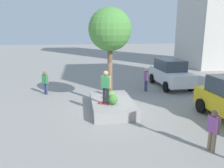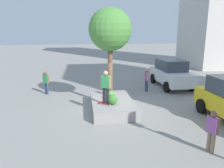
{
  "view_description": "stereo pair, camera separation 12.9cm",
  "coord_description": "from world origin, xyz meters",
  "px_view_note": "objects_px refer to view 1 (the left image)",
  "views": [
    {
      "loc": [
        11.32,
        -1.75,
        4.3
      ],
      "look_at": [
        -0.16,
        -0.01,
        1.47
      ],
      "focal_mm": 35.39,
      "sensor_mm": 36.0,
      "label": 1
    },
    {
      "loc": [
        11.34,
        -1.62,
        4.3
      ],
      "look_at": [
        -0.16,
        -0.01,
        1.47
      ],
      "focal_mm": 35.39,
      "sensor_mm": 36.0,
      "label": 2
    }
  ],
  "objects_px": {
    "planter_ledge": "(112,105)",
    "passerby_with_bag": "(213,128)",
    "skateboarder": "(106,85)",
    "police_car": "(170,73)",
    "pedestrian_crossing": "(146,78)",
    "plaza_tree": "(110,30)",
    "bystander_watching": "(45,81)",
    "skateboard": "(106,103)"
  },
  "relations": [
    {
      "from": "planter_ledge",
      "to": "plaza_tree",
      "type": "xyz_separation_m",
      "value": [
        -0.82,
        0.01,
        4.03
      ]
    },
    {
      "from": "planter_ledge",
      "to": "plaza_tree",
      "type": "distance_m",
      "value": 4.11
    },
    {
      "from": "skateboarder",
      "to": "police_car",
      "type": "height_order",
      "value": "skateboarder"
    },
    {
      "from": "plaza_tree",
      "to": "skateboarder",
      "type": "bearing_deg",
      "value": -15.92
    },
    {
      "from": "bystander_watching",
      "to": "pedestrian_crossing",
      "type": "bearing_deg",
      "value": 88.18
    },
    {
      "from": "police_car",
      "to": "plaza_tree",
      "type": "bearing_deg",
      "value": -54.96
    },
    {
      "from": "skateboarder",
      "to": "bystander_watching",
      "type": "height_order",
      "value": "skateboarder"
    },
    {
      "from": "skateboard",
      "to": "skateboarder",
      "type": "bearing_deg",
      "value": 90.0
    },
    {
      "from": "police_car",
      "to": "bystander_watching",
      "type": "height_order",
      "value": "police_car"
    },
    {
      "from": "pedestrian_crossing",
      "to": "passerby_with_bag",
      "type": "height_order",
      "value": "pedestrian_crossing"
    },
    {
      "from": "bystander_watching",
      "to": "passerby_with_bag",
      "type": "bearing_deg",
      "value": 39.28
    },
    {
      "from": "plaza_tree",
      "to": "pedestrian_crossing",
      "type": "distance_m",
      "value": 5.2
    },
    {
      "from": "planter_ledge",
      "to": "bystander_watching",
      "type": "bearing_deg",
      "value": -132.29
    },
    {
      "from": "passerby_with_bag",
      "to": "police_car",
      "type": "bearing_deg",
      "value": 165.84
    },
    {
      "from": "skateboarder",
      "to": "bystander_watching",
      "type": "xyz_separation_m",
      "value": [
        -4.35,
        -3.63,
        -0.69
      ]
    },
    {
      "from": "police_car",
      "to": "bystander_watching",
      "type": "relative_size",
      "value": 2.85
    },
    {
      "from": "skateboarder",
      "to": "police_car",
      "type": "distance_m",
      "value": 7.73
    },
    {
      "from": "bystander_watching",
      "to": "skateboard",
      "type": "bearing_deg",
      "value": 39.81
    },
    {
      "from": "plaza_tree",
      "to": "skateboard",
      "type": "xyz_separation_m",
      "value": [
        1.49,
        -0.43,
        -3.69
      ]
    },
    {
      "from": "plaza_tree",
      "to": "passerby_with_bag",
      "type": "relative_size",
      "value": 3.11
    },
    {
      "from": "planter_ledge",
      "to": "passerby_with_bag",
      "type": "relative_size",
      "value": 2.38
    },
    {
      "from": "skateboarder",
      "to": "bystander_watching",
      "type": "relative_size",
      "value": 1.05
    },
    {
      "from": "skateboarder",
      "to": "passerby_with_bag",
      "type": "bearing_deg",
      "value": 38.72
    },
    {
      "from": "skateboarder",
      "to": "police_car",
      "type": "xyz_separation_m",
      "value": [
        -5.19,
        5.7,
        -0.54
      ]
    },
    {
      "from": "skateboard",
      "to": "plaza_tree",
      "type": "bearing_deg",
      "value": 164.08
    },
    {
      "from": "planter_ledge",
      "to": "pedestrian_crossing",
      "type": "bearing_deg",
      "value": 139.01
    },
    {
      "from": "police_car",
      "to": "passerby_with_bag",
      "type": "height_order",
      "value": "police_car"
    },
    {
      "from": "planter_ledge",
      "to": "plaza_tree",
      "type": "bearing_deg",
      "value": 179.61
    },
    {
      "from": "skateboard",
      "to": "pedestrian_crossing",
      "type": "relative_size",
      "value": 0.48
    },
    {
      "from": "skateboarder",
      "to": "passerby_with_bag",
      "type": "distance_m",
      "value": 5.39
    },
    {
      "from": "planter_ledge",
      "to": "bystander_watching",
      "type": "distance_m",
      "value": 5.51
    },
    {
      "from": "police_car",
      "to": "pedestrian_crossing",
      "type": "relative_size",
      "value": 2.69
    },
    {
      "from": "skateboarder",
      "to": "police_car",
      "type": "relative_size",
      "value": 0.37
    },
    {
      "from": "police_car",
      "to": "passerby_with_bag",
      "type": "distance_m",
      "value": 9.65
    },
    {
      "from": "skateboard",
      "to": "police_car",
      "type": "height_order",
      "value": "police_car"
    },
    {
      "from": "skateboard",
      "to": "bystander_watching",
      "type": "distance_m",
      "value": 5.68
    },
    {
      "from": "police_car",
      "to": "passerby_with_bag",
      "type": "bearing_deg",
      "value": -14.16
    },
    {
      "from": "planter_ledge",
      "to": "skateboard",
      "type": "xyz_separation_m",
      "value": [
        0.67,
        -0.42,
        0.34
      ]
    },
    {
      "from": "plaza_tree",
      "to": "pedestrian_crossing",
      "type": "bearing_deg",
      "value": 131.33
    },
    {
      "from": "bystander_watching",
      "to": "plaza_tree",
      "type": "bearing_deg",
      "value": 54.78
    },
    {
      "from": "skateboard",
      "to": "passerby_with_bag",
      "type": "relative_size",
      "value": 0.51
    },
    {
      "from": "skateboarder",
      "to": "planter_ledge",
      "type": "bearing_deg",
      "value": 147.97
    }
  ]
}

